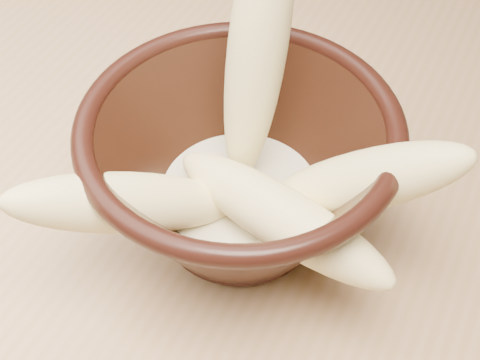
% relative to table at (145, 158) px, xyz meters
% --- Properties ---
extents(table, '(1.20, 0.80, 0.75)m').
position_rel_table_xyz_m(table, '(0.00, 0.00, 0.00)').
color(table, tan).
rests_on(table, ground).
extents(bowl, '(0.22, 0.22, 0.12)m').
position_rel_table_xyz_m(bowl, '(0.15, -0.09, 0.15)').
color(bowl, black).
rests_on(bowl, table).
extents(milk_puddle, '(0.12, 0.12, 0.02)m').
position_rel_table_xyz_m(milk_puddle, '(0.15, -0.09, 0.12)').
color(milk_puddle, beige).
rests_on(milk_puddle, bowl).
extents(banana_upright, '(0.05, 0.11, 0.21)m').
position_rel_table_xyz_m(banana_upright, '(0.14, -0.05, 0.22)').
color(banana_upright, '#F8E892').
rests_on(banana_upright, bowl).
extents(banana_right, '(0.15, 0.06, 0.12)m').
position_rel_table_xyz_m(banana_right, '(0.23, -0.08, 0.17)').
color(banana_right, '#F8E892').
rests_on(banana_right, bowl).
extents(banana_across, '(0.18, 0.08, 0.05)m').
position_rel_table_xyz_m(banana_across, '(0.19, -0.12, 0.15)').
color(banana_across, '#F8E892').
rests_on(banana_across, bowl).
extents(banana_front, '(0.14, 0.15, 0.11)m').
position_rel_table_xyz_m(banana_front, '(0.11, -0.16, 0.16)').
color(banana_front, '#F8E892').
rests_on(banana_front, bowl).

